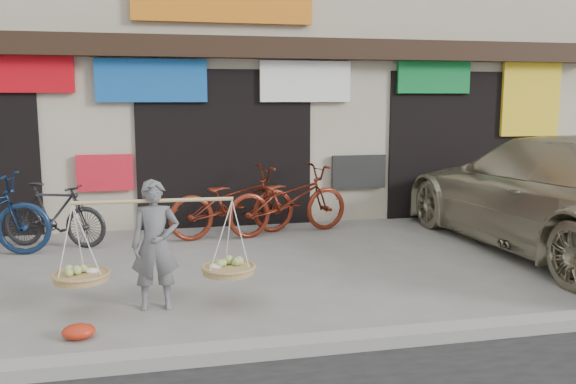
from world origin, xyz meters
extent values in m
plane|color=gray|center=(0.00, 0.00, 0.00)|extent=(70.00, 70.00, 0.00)
cube|color=gray|center=(0.00, -2.00, 0.06)|extent=(70.00, 0.25, 0.12)
cube|color=#B9AE96|center=(0.00, 6.50, 3.50)|extent=(14.00, 6.00, 7.00)
cube|color=black|center=(0.00, 3.35, 3.05)|extent=(14.00, 0.35, 0.35)
cube|color=black|center=(0.00, 3.75, 1.35)|extent=(3.00, 0.60, 2.70)
cube|color=black|center=(4.50, 3.75, 1.35)|extent=(3.00, 0.60, 2.70)
cube|color=red|center=(-3.20, 3.42, 2.60)|extent=(1.60, 0.08, 0.60)
cube|color=blue|center=(-1.20, 3.42, 2.50)|extent=(1.80, 0.08, 0.70)
cube|color=white|center=(1.40, 3.42, 2.50)|extent=(1.60, 0.08, 0.70)
cube|color=#0F7B33|center=(3.80, 3.42, 2.60)|extent=(1.40, 0.08, 0.60)
cube|color=yellow|center=(5.80, 3.42, 2.20)|extent=(1.20, 0.08, 1.40)
cube|color=red|center=(-2.00, 3.42, 1.00)|extent=(0.90, 0.08, 0.60)
cube|color=#252525|center=(2.40, 3.42, 0.90)|extent=(1.00, 0.08, 0.60)
cube|color=orange|center=(0.00, 3.42, 3.70)|extent=(3.00, 0.08, 0.50)
imported|color=slate|center=(-1.23, -0.56, 0.69)|extent=(0.52, 0.35, 1.38)
cylinder|color=tan|center=(-1.23, -0.56, 1.16)|extent=(1.65, 0.11, 0.04)
cylinder|color=#A7854F|center=(-1.99, -0.52, 0.38)|extent=(0.56, 0.56, 0.07)
ellipsoid|color=#A5BF66|center=(-1.99, -0.52, 0.44)|extent=(0.39, 0.39, 0.10)
cylinder|color=#A7854F|center=(-0.47, -0.59, 0.38)|extent=(0.56, 0.56, 0.07)
ellipsoid|color=#A5BF66|center=(-0.47, -0.59, 0.44)|extent=(0.39, 0.39, 0.10)
imported|color=black|center=(-2.70, 2.53, 0.49)|extent=(1.69, 1.01, 0.98)
imported|color=maroon|center=(0.01, 2.67, 0.56)|extent=(2.26, 1.26, 1.13)
imported|color=maroon|center=(0.92, 2.67, 0.56)|extent=(2.26, 1.26, 1.13)
imported|color=#B7AF93|center=(4.49, 0.71, 0.86)|extent=(2.57, 5.98, 1.72)
cube|color=black|center=(4.41, 3.51, 0.55)|extent=(1.70, 0.15, 0.45)
cube|color=silver|center=(4.41, 3.58, 0.45)|extent=(0.45, 0.03, 0.12)
ellipsoid|color=red|center=(-1.96, -1.26, 0.07)|extent=(0.31, 0.25, 0.14)
camera|label=1|loc=(-1.23, -6.95, 2.23)|focal=38.00mm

